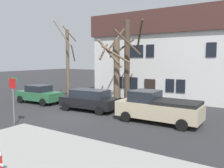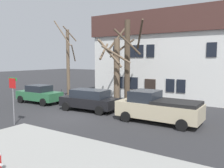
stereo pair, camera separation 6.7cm
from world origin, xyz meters
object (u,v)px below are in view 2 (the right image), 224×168
tree_bare_mid (115,67)px  pickup_truck_beige (158,107)px  building_main (164,55)px  car_green_sedan (39,94)px  tree_bare_near (68,62)px  tree_bare_far (128,60)px  car_black_wagon (89,100)px  street_sign_pole (13,92)px  bicycle_leaning (63,96)px

tree_bare_mid → pickup_truck_beige: 7.14m
building_main → car_green_sedan: 13.28m
tree_bare_mid → building_main: bearing=72.1°
tree_bare_near → pickup_truck_beige: bearing=-16.2°
building_main → tree_bare_mid: building_main is taller
tree_bare_far → car_black_wagon: size_ratio=1.58×
tree_bare_near → street_sign_pole: 9.43m
tree_bare_near → tree_bare_mid: (5.10, 0.64, -0.34)m
building_main → bicycle_leaning: size_ratio=8.57×
car_black_wagon → bicycle_leaning: bearing=154.1°
tree_bare_far → pickup_truck_beige: tree_bare_far is taller
tree_bare_near → pickup_truck_beige: 11.47m
pickup_truck_beige → car_green_sedan: bearing=178.5°
bicycle_leaning → street_sign_pole: bearing=-63.8°
building_main → street_sign_pole: 16.18m
tree_bare_mid → car_black_wagon: tree_bare_mid is taller
bicycle_leaning → tree_bare_far: bearing=10.3°
building_main → street_sign_pole: size_ratio=4.93×
bicycle_leaning → tree_bare_mid: bearing=8.9°
bicycle_leaning → car_green_sedan: bearing=-101.7°
tree_bare_far → car_black_wagon: (-1.25, -3.82, -3.05)m
tree_bare_mid → bicycle_leaning: 6.39m
building_main → car_green_sedan: (-8.18, -9.83, -3.58)m
car_green_sedan → street_sign_pole: street_sign_pole is taller
pickup_truck_beige → car_black_wagon: bearing=177.5°
pickup_truck_beige → building_main: bearing=109.2°
car_black_wagon → pickup_truck_beige: 5.80m
car_black_wagon → tree_bare_far: bearing=71.9°
tree_bare_far → pickup_truck_beige: 6.79m
pickup_truck_beige → street_sign_pole: street_sign_pole is taller
pickup_truck_beige → street_sign_pole: (-7.08, -5.45, 1.08)m
tree_bare_mid → car_black_wagon: size_ratio=1.48×
tree_bare_near → car_black_wagon: (4.90, -2.85, -2.82)m
building_main → car_green_sedan: size_ratio=3.28×
tree_bare_near → building_main: bearing=44.5°
tree_bare_near → bicycle_leaning: bearing=-153.6°
pickup_truck_beige → street_sign_pole: 9.00m
building_main → car_green_sedan: building_main is taller
tree_bare_far → bicycle_leaning: bearing=-169.7°
tree_bare_near → street_sign_pole: tree_bare_near is taller
street_sign_pole → bicycle_leaning: 9.42m
tree_bare_mid → street_sign_pole: 9.40m
car_black_wagon → bicycle_leaning: 6.00m
tree_bare_mid → car_green_sedan: size_ratio=1.57×
building_main → car_black_wagon: size_ratio=3.08×
tree_bare_mid → car_black_wagon: 4.28m
building_main → car_black_wagon: bearing=-102.9°
bicycle_leaning → tree_bare_near: bearing=26.4°
tree_bare_mid → pickup_truck_beige: (5.59, -3.74, -2.39)m
car_green_sedan → street_sign_pole: 7.48m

